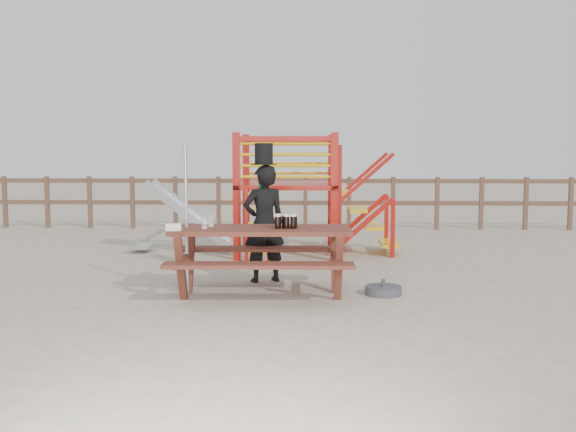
# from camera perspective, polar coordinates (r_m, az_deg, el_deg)

# --- Properties ---
(ground) EXTENTS (60.00, 60.00, 0.00)m
(ground) POSITION_cam_1_polar(r_m,az_deg,el_deg) (7.88, -2.45, -7.47)
(ground) COLOR #C0AF96
(ground) RESTS_ON ground
(back_fence) EXTENTS (15.09, 0.09, 1.20)m
(back_fence) POSITION_cam_1_polar(r_m,az_deg,el_deg) (14.70, -0.40, 1.71)
(back_fence) COLOR brown
(back_fence) RESTS_ON ground
(playground_fort) EXTENTS (4.71, 1.84, 2.10)m
(playground_fort) POSITION_cam_1_polar(r_m,az_deg,el_deg) (11.26, -0.46, 2.11)
(playground_fort) COLOR #AD140B
(playground_fort) RESTS_ON ground
(picnic_table) EXTENTS (2.25, 1.58, 0.86)m
(picnic_table) POSITION_cam_1_polar(r_m,az_deg,el_deg) (8.00, -2.41, -3.31)
(picnic_table) COLOR brown
(picnic_table) RESTS_ON ground
(man_with_hat) EXTENTS (0.69, 0.58, 1.91)m
(man_with_hat) POSITION_cam_1_polar(r_m,az_deg,el_deg) (8.81, -2.14, -0.38)
(man_with_hat) COLOR black
(man_with_hat) RESTS_ON ground
(metal_pole) EXTENTS (0.04, 0.04, 1.89)m
(metal_pole) POSITION_cam_1_polar(r_m,az_deg,el_deg) (8.12, -9.02, -0.38)
(metal_pole) COLOR #B2B2B7
(metal_pole) RESTS_ON ground
(parasol_base) EXTENTS (0.46, 0.46, 0.20)m
(parasol_base) POSITION_cam_1_polar(r_m,az_deg,el_deg) (8.24, 8.47, -6.55)
(parasol_base) COLOR #3D3D42
(parasol_base) RESTS_ON ground
(paper_bag) EXTENTS (0.20, 0.16, 0.08)m
(paper_bag) POSITION_cam_1_polar(r_m,az_deg,el_deg) (7.83, -10.13, -0.97)
(paper_bag) COLOR white
(paper_bag) RESTS_ON picnic_table
(stout_pints) EXTENTS (0.28, 0.19, 0.17)m
(stout_pints) POSITION_cam_1_polar(r_m,az_deg,el_deg) (7.92, -0.20, -0.46)
(stout_pints) COLOR black
(stout_pints) RESTS_ON picnic_table
(empty_glasses) EXTENTS (0.12, 0.27, 0.15)m
(empty_glasses) POSITION_cam_1_polar(r_m,az_deg,el_deg) (8.05, -7.16, -0.53)
(empty_glasses) COLOR silver
(empty_glasses) RESTS_ON picnic_table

